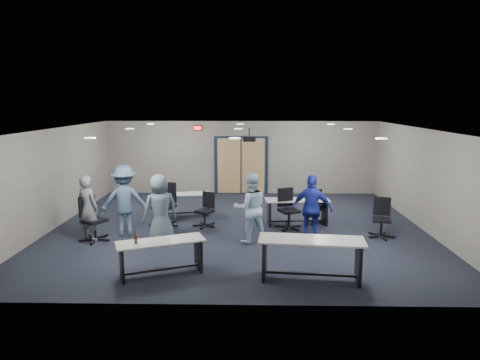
{
  "coord_description": "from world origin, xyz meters",
  "views": [
    {
      "loc": [
        0.3,
        -11.27,
        3.42
      ],
      "look_at": [
        0.06,
        -0.3,
        1.39
      ],
      "focal_mm": 32.0,
      "sensor_mm": 36.0,
      "label": 1
    }
  ],
  "objects_px": {
    "chair_back_b": "(204,210)",
    "person_back": "(125,200)",
    "chair_loose_left": "(94,219)",
    "person_plaid": "(160,209)",
    "table_front_right": "(311,252)",
    "chair_loose_right": "(382,218)",
    "chair_back_c": "(289,209)",
    "person_navy": "(312,209)",
    "table_back_left": "(182,201)",
    "person_lightblue": "(250,208)",
    "chair_back_a": "(164,205)",
    "table_back_right": "(297,207)",
    "chair_back_d": "(318,207)",
    "person_gray": "(88,208)",
    "table_front_left": "(161,251)"
  },
  "relations": [
    {
      "from": "table_front_left",
      "to": "chair_back_d",
      "type": "relative_size",
      "value": 1.94
    },
    {
      "from": "chair_loose_left",
      "to": "chair_back_d",
      "type": "bearing_deg",
      "value": -43.28
    },
    {
      "from": "person_lightblue",
      "to": "chair_loose_right",
      "type": "bearing_deg",
      "value": 174.43
    },
    {
      "from": "table_front_right",
      "to": "person_lightblue",
      "type": "height_order",
      "value": "person_lightblue"
    },
    {
      "from": "table_back_left",
      "to": "person_back",
      "type": "distance_m",
      "value": 2.29
    },
    {
      "from": "person_gray",
      "to": "chair_back_c",
      "type": "bearing_deg",
      "value": -142.74
    },
    {
      "from": "chair_back_b",
      "to": "person_gray",
      "type": "xyz_separation_m",
      "value": [
        -2.74,
        -1.26,
        0.35
      ]
    },
    {
      "from": "table_front_right",
      "to": "person_navy",
      "type": "xyz_separation_m",
      "value": [
        0.33,
        2.24,
        0.28
      ]
    },
    {
      "from": "chair_back_a",
      "to": "table_back_right",
      "type": "bearing_deg",
      "value": 22.07
    },
    {
      "from": "chair_loose_left",
      "to": "person_lightblue",
      "type": "xyz_separation_m",
      "value": [
        3.87,
        -0.03,
        0.31
      ]
    },
    {
      "from": "chair_back_a",
      "to": "chair_back_c",
      "type": "height_order",
      "value": "chair_back_a"
    },
    {
      "from": "table_back_left",
      "to": "chair_back_d",
      "type": "distance_m",
      "value": 4.02
    },
    {
      "from": "chair_back_b",
      "to": "person_back",
      "type": "relative_size",
      "value": 0.52
    },
    {
      "from": "chair_back_b",
      "to": "chair_back_a",
      "type": "bearing_deg",
      "value": -151.12
    },
    {
      "from": "person_plaid",
      "to": "person_navy",
      "type": "bearing_deg",
      "value": 154.26
    },
    {
      "from": "person_lightblue",
      "to": "chair_back_d",
      "type": "bearing_deg",
      "value": -151.22
    },
    {
      "from": "chair_back_b",
      "to": "chair_loose_right",
      "type": "distance_m",
      "value": 4.67
    },
    {
      "from": "table_front_right",
      "to": "person_back",
      "type": "distance_m",
      "value": 5.18
    },
    {
      "from": "chair_back_a",
      "to": "person_back",
      "type": "height_order",
      "value": "person_back"
    },
    {
      "from": "person_navy",
      "to": "person_plaid",
      "type": "bearing_deg",
      "value": 20.51
    },
    {
      "from": "chair_back_b",
      "to": "person_navy",
      "type": "bearing_deg",
      "value": 6.13
    },
    {
      "from": "chair_back_d",
      "to": "person_gray",
      "type": "relative_size",
      "value": 0.57
    },
    {
      "from": "table_back_left",
      "to": "person_plaid",
      "type": "bearing_deg",
      "value": -104.42
    },
    {
      "from": "chair_back_a",
      "to": "chair_back_c",
      "type": "bearing_deg",
      "value": 15.55
    },
    {
      "from": "table_back_left",
      "to": "chair_back_d",
      "type": "height_order",
      "value": "chair_back_d"
    },
    {
      "from": "chair_back_d",
      "to": "person_lightblue",
      "type": "bearing_deg",
      "value": -151.46
    },
    {
      "from": "chair_loose_left",
      "to": "person_plaid",
      "type": "xyz_separation_m",
      "value": [
        1.69,
        -0.19,
        0.3
      ]
    },
    {
      "from": "chair_back_a",
      "to": "chair_back_b",
      "type": "xyz_separation_m",
      "value": [
        1.13,
        -0.04,
        -0.12
      ]
    },
    {
      "from": "table_front_right",
      "to": "chair_back_b",
      "type": "height_order",
      "value": "chair_back_b"
    },
    {
      "from": "table_front_right",
      "to": "chair_back_d",
      "type": "distance_m",
      "value": 4.02
    },
    {
      "from": "person_gray",
      "to": "table_back_right",
      "type": "bearing_deg",
      "value": -139.23
    },
    {
      "from": "table_back_left",
      "to": "chair_back_c",
      "type": "height_order",
      "value": "chair_back_c"
    },
    {
      "from": "person_lightblue",
      "to": "table_back_left",
      "type": "bearing_deg",
      "value": -63.0
    },
    {
      "from": "table_back_right",
      "to": "chair_loose_left",
      "type": "relative_size",
      "value": 1.62
    },
    {
      "from": "table_front_right",
      "to": "chair_loose_right",
      "type": "relative_size",
      "value": 2.07
    },
    {
      "from": "chair_back_b",
      "to": "person_lightblue",
      "type": "bearing_deg",
      "value": -14.72
    },
    {
      "from": "person_navy",
      "to": "chair_back_c",
      "type": "bearing_deg",
      "value": -50.94
    },
    {
      "from": "table_front_left",
      "to": "table_back_left",
      "type": "xyz_separation_m",
      "value": [
        -0.25,
        4.44,
        -0.02
      ]
    },
    {
      "from": "person_back",
      "to": "table_front_right",
      "type": "bearing_deg",
      "value": 135.18
    },
    {
      "from": "chair_back_d",
      "to": "person_navy",
      "type": "xyz_separation_m",
      "value": [
        -0.42,
        -1.71,
        0.37
      ]
    },
    {
      "from": "person_gray",
      "to": "person_lightblue",
      "type": "relative_size",
      "value": 0.95
    },
    {
      "from": "table_front_left",
      "to": "chair_back_c",
      "type": "distance_m",
      "value": 4.27
    },
    {
      "from": "person_gray",
      "to": "person_navy",
      "type": "height_order",
      "value": "person_navy"
    },
    {
      "from": "chair_back_c",
      "to": "person_navy",
      "type": "relative_size",
      "value": 0.65
    },
    {
      "from": "table_back_left",
      "to": "chair_loose_right",
      "type": "distance_m",
      "value": 5.73
    },
    {
      "from": "chair_back_a",
      "to": "chair_back_b",
      "type": "relative_size",
      "value": 1.26
    },
    {
      "from": "chair_back_b",
      "to": "person_navy",
      "type": "relative_size",
      "value": 0.56
    },
    {
      "from": "chair_back_b",
      "to": "person_back",
      "type": "xyz_separation_m",
      "value": [
        -1.97,
        -0.79,
        0.44
      ]
    },
    {
      "from": "table_back_right",
      "to": "person_navy",
      "type": "height_order",
      "value": "person_navy"
    },
    {
      "from": "chair_back_d",
      "to": "person_navy",
      "type": "height_order",
      "value": "person_navy"
    }
  ]
}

